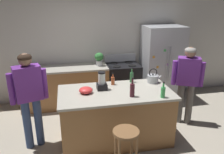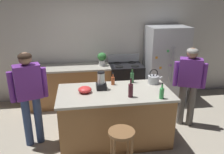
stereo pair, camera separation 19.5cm
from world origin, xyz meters
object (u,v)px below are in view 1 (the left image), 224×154
Objects in this scene: refrigerator at (162,64)px; bottle_soda at (163,92)px; potted_plant at (99,58)px; tea_kettle at (153,78)px; person_by_island_left at (29,93)px; bar_stool at (126,141)px; person_by_sink_right at (187,78)px; mixing_bowl at (86,90)px; bottle_olive_oil at (132,77)px; kitchen_island at (115,116)px; stove_range at (123,82)px; bottle_wine at (132,90)px; bottle_cooking_sauce at (113,80)px; blender_appliance at (102,82)px.

bottle_soda is at bearing -112.66° from refrigerator.
tea_kettle is (0.80, -1.28, -0.09)m from potted_plant.
bar_stool is (1.33, -0.96, -0.43)m from person_by_island_left.
person_by_sink_right is 1.95m from bar_stool.
tea_kettle is (1.24, 0.24, 0.03)m from mixing_bowl.
refrigerator reaches higher than bottle_olive_oil.
person_by_sink_right is at bearing 11.48° from kitchen_island.
bottle_wine is (-0.30, -1.78, 0.56)m from stove_range.
bottle_soda is at bearing -46.99° from bottle_cooking_sauce.
person_by_sink_right reaches higher than potted_plant.
tea_kettle is at bearing -78.78° from stove_range.
bottle_wine is at bearing -105.25° from bottle_olive_oil.
tea_kettle is (-0.71, -0.02, 0.06)m from person_by_sink_right.
bar_stool is at bearing -90.06° from potted_plant.
stove_range is 1.89m from bottle_wine.
bottle_cooking_sauce is (0.02, 0.32, 0.53)m from kitchen_island.
person_by_sink_right is at bearing 7.78° from mixing_bowl.
person_by_sink_right is 6.03× the size of bottle_soda.
kitchen_island is 2.65× the size of bar_stool.
bottle_olive_oil is at bearing 8.78° from bottle_cooking_sauce.
potted_plant is 1.35× the size of mixing_bowl.
potted_plant is at bearing 122.09° from tea_kettle.
refrigerator reaches higher than potted_plant.
potted_plant is 1.25m from bottle_olive_oil.
stove_range is at bearing 83.74° from bottle_olive_oil.
bottle_wine reaches higher than kitchen_island.
bar_stool is at bearing -122.29° from refrigerator.
refrigerator is 5.63× the size of bottle_wine.
bottle_soda is (2.05, -0.46, 0.03)m from person_by_island_left.
refrigerator is at bearing 57.71° from bar_stool.
blender_appliance reaches higher than bar_stool.
tea_kettle is at bearing -119.70° from refrigerator.
bar_stool is 1.27m from bottle_cooking_sauce.
person_by_island_left is at bearing -170.54° from bottle_cooking_sauce.
blender_appliance is at bearing 20.67° from mixing_bowl.
blender_appliance is (-0.21, 0.14, 0.59)m from kitchen_island.
blender_appliance is at bearing -141.77° from bottle_cooking_sauce.
kitchen_island is 0.64m from blender_appliance.
person_by_island_left reaches higher than person_by_sink_right.
bottle_cooking_sauce reaches higher than kitchen_island.
bottle_cooking_sauce is at bearing 133.01° from bottle_soda.
bar_stool is 2.37× the size of potted_plant.
blender_appliance reaches higher than mixing_bowl.
bottle_cooking_sauce is at bearing -171.22° from bottle_olive_oil.
potted_plant reaches higher than bottle_soda.
kitchen_island is 8.50× the size of mixing_bowl.
mixing_bowl reaches higher than bar_stool.
potted_plant is 1.09× the size of tea_kettle.
kitchen_island is 5.97× the size of bottle_wine.
bottle_olive_oil is at bearing 176.04° from person_by_sink_right.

